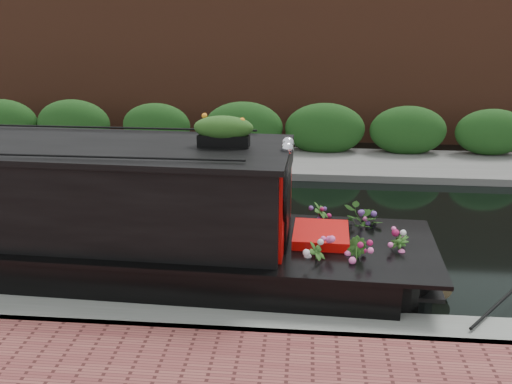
{
  "coord_description": "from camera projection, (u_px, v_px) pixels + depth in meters",
  "views": [
    {
      "loc": [
        1.8,
        -9.46,
        4.1
      ],
      "look_at": [
        1.0,
        -0.6,
        0.97
      ],
      "focal_mm": 40.0,
      "sensor_mm": 36.0,
      "label": 1
    }
  ],
  "objects": [
    {
      "name": "ground",
      "position": [
        205.0,
        230.0,
        10.4
      ],
      "size": [
        80.0,
        80.0,
        0.0
      ],
      "primitive_type": "plane",
      "color": "black",
      "rests_on": "ground"
    },
    {
      "name": "near_bank_coping",
      "position": [
        160.0,
        331.0,
        7.3
      ],
      "size": [
        40.0,
        0.6,
        0.5
      ],
      "primitive_type": "cube",
      "color": "slate",
      "rests_on": "ground"
    },
    {
      "name": "far_bank_path",
      "position": [
        234.0,
        164.0,
        14.35
      ],
      "size": [
        40.0,
        2.4,
        0.34
      ],
      "primitive_type": "cube",
      "color": "#62615D",
      "rests_on": "ground"
    },
    {
      "name": "far_hedge",
      "position": [
        238.0,
        155.0,
        15.19
      ],
      "size": [
        40.0,
        1.1,
        2.8
      ],
      "primitive_type": "cube",
      "color": "#1B4316",
      "rests_on": "ground"
    },
    {
      "name": "far_brick_wall",
      "position": [
        246.0,
        136.0,
        17.16
      ],
      "size": [
        40.0,
        1.0,
        8.0
      ],
      "primitive_type": "cube",
      "color": "#592F1E",
      "rests_on": "ground"
    },
    {
      "name": "narrowboat",
      "position": [
        17.0,
        226.0,
        8.46
      ],
      "size": [
        11.69,
        2.45,
        2.75
      ],
      "rotation": [
        0.0,
        0.0,
        -0.04
      ],
      "color": "black",
      "rests_on": "ground"
    },
    {
      "name": "rope_fender",
      "position": [
        437.0,
        283.0,
        8.15
      ],
      "size": [
        0.33,
        0.4,
        0.33
      ],
      "primitive_type": "cylinder",
      "rotation": [
        1.57,
        0.0,
        0.0
      ],
      "color": "olive",
      "rests_on": "ground"
    }
  ]
}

